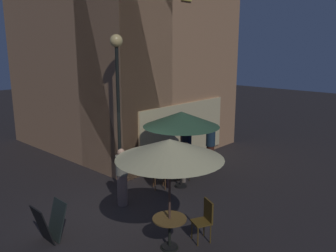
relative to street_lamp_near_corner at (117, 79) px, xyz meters
name	(u,v)px	position (x,y,z in m)	size (l,w,h in m)	color
ground_plane	(116,211)	(-1.00, -0.97, -3.49)	(60.00, 60.00, 0.00)	#282424
cafe_building	(119,51)	(2.69, 3.15, 0.75)	(6.77, 8.14, 8.49)	tan
street_lamp_near_corner	(117,79)	(0.00, 0.00, 0.00)	(0.37, 0.37, 4.76)	black
menu_sandwich_board	(50,222)	(-2.99, -1.06, -3.02)	(0.66, 0.56, 0.91)	black
cafe_table_0	(181,172)	(1.51, -1.18, -2.99)	(0.68, 0.68, 0.71)	black
cafe_table_1	(170,226)	(-1.34, -3.29, -2.95)	(0.76, 0.76, 0.73)	black
patio_umbrella_0	(181,119)	(1.51, -1.18, -1.27)	(2.39, 2.39, 2.46)	black
patio_umbrella_1	(170,149)	(-1.34, -3.29, -1.18)	(2.31, 2.31, 2.53)	black
cafe_chair_0	(156,172)	(0.86, -0.72, -2.93)	(0.56, 0.56, 0.93)	brown
cafe_chair_1	(187,163)	(2.22, -0.83, -2.95)	(0.56, 0.56, 0.89)	black
cafe_chair_2	(205,217)	(-0.55, -3.67, -2.90)	(0.53, 0.53, 0.99)	#513B15
patron_seated_0	(161,167)	(0.97, -0.80, -2.79)	(0.54, 0.50, 1.24)	black
patron_seated_1	(186,159)	(2.10, -0.89, -2.76)	(0.55, 0.49, 1.29)	#736455
patron_standing_2	(210,147)	(3.45, -0.93, -2.64)	(0.33, 0.33, 1.69)	#452117
patron_standing_3	(186,148)	(2.67, -0.44, -2.59)	(0.37, 0.37, 1.78)	gray
patron_standing_4	(122,177)	(-0.63, -0.83, -2.65)	(0.34, 0.34, 1.67)	#7C635A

